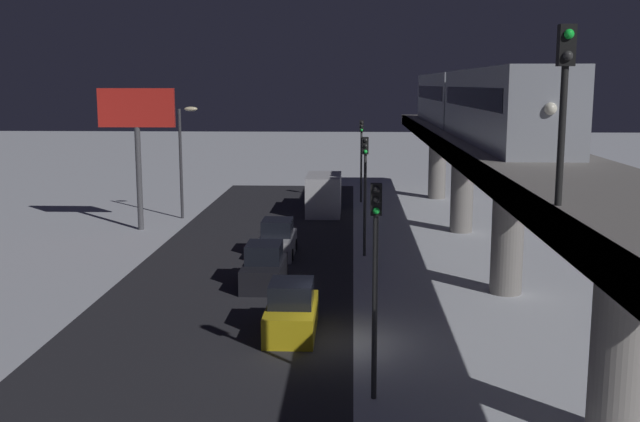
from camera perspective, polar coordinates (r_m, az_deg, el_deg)
ground_plane at (r=27.26m, az=1.12°, el=-10.04°), size 240.00×240.00×0.00m
avenue_asphalt at (r=27.79m, az=-9.04°, el=-9.77°), size 11.00×84.13×0.01m
elevated_railway at (r=26.78m, az=17.04°, el=1.40°), size 5.00×84.13×6.45m
subway_train at (r=45.38m, az=11.26°, el=8.25°), size 2.94×36.87×3.40m
rail_signal at (r=17.63m, az=18.04°, el=9.17°), size 0.36×0.41×4.00m
sedan_silver at (r=40.71m, az=-3.24°, el=-2.29°), size 1.91×4.18×1.97m
sedan_yellow at (r=28.19m, az=-2.17°, el=-7.66°), size 1.80×4.02×1.97m
sedan_black at (r=34.78m, az=-4.24°, el=-4.34°), size 1.80×4.16×1.97m
box_truck at (r=54.43m, az=0.34°, el=1.36°), size 2.40×7.40×2.80m
traffic_light_near at (r=21.60m, az=4.22°, el=-3.72°), size 0.32×0.44×6.40m
traffic_light_mid at (r=40.01m, az=3.44°, el=2.46°), size 0.32×0.44×6.40m
traffic_light_far at (r=58.58m, az=3.16°, el=4.73°), size 0.32×0.44×6.40m
commercial_billboard at (r=48.48m, az=-13.71°, el=6.58°), size 4.80×0.36×8.90m
street_lamp_far at (r=52.14m, az=-10.29°, el=4.67°), size 1.35×0.44×7.65m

